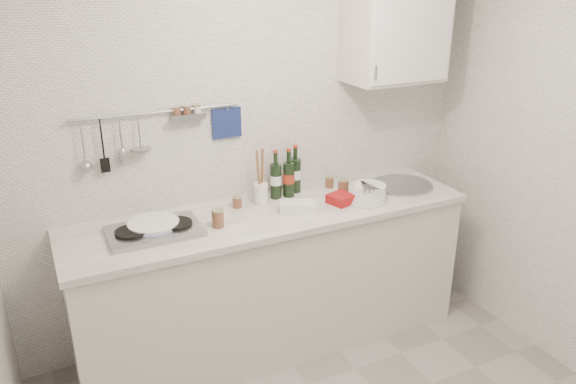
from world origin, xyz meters
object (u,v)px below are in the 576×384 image
object	(u,v)px
plate_stack_sink	(368,193)
wine_bottles	(287,172)
plate_stack_hob	(152,227)
utensil_crock	(261,191)
wall_cabinet	(396,24)

from	to	relation	value
plate_stack_sink	wine_bottles	distance (m)	0.52
plate_stack_hob	utensil_crock	bearing A→B (deg)	7.88
utensil_crock	plate_stack_sink	bearing A→B (deg)	-21.05
plate_stack_sink	wine_bottles	bearing A→B (deg)	144.90
wine_bottles	plate_stack_hob	bearing A→B (deg)	-170.39
wine_bottles	utensil_crock	size ratio (longest dim) A/B	0.87
plate_stack_hob	wall_cabinet	bearing A→B (deg)	2.85
plate_stack_sink	wall_cabinet	bearing A→B (deg)	37.14
wine_bottles	utensil_crock	distance (m)	0.22
wall_cabinet	utensil_crock	distance (m)	1.31
wall_cabinet	plate_stack_hob	world-z (taller)	wall_cabinet
plate_stack_hob	wine_bottles	bearing A→B (deg)	9.61
wall_cabinet	wine_bottles	world-z (taller)	wall_cabinet
plate_stack_sink	wine_bottles	xyz separation A→B (m)	(-0.42, 0.29, 0.11)
plate_stack_hob	plate_stack_sink	size ratio (longest dim) A/B	1.18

